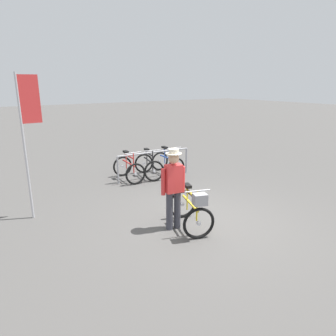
{
  "coord_description": "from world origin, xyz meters",
  "views": [
    {
      "loc": [
        -4.18,
        -4.7,
        2.99
      ],
      "look_at": [
        -0.25,
        1.17,
        1.0
      ],
      "focal_mm": 32.56,
      "sensor_mm": 36.0,
      "label": 1
    }
  ],
  "objects_px": {
    "racked_bike_blue": "(168,163)",
    "featured_bicycle": "(191,210)",
    "person_with_featured_bike": "(173,186)",
    "banner_flag": "(28,120)",
    "racked_bike_black": "(149,166)",
    "racked_bike_red": "(129,169)"
  },
  "relations": [
    {
      "from": "racked_bike_blue",
      "to": "featured_bicycle",
      "type": "distance_m",
      "value": 4.09
    },
    {
      "from": "person_with_featured_bike",
      "to": "racked_bike_blue",
      "type": "bearing_deg",
      "value": 57.98
    },
    {
      "from": "person_with_featured_bike",
      "to": "banner_flag",
      "type": "distance_m",
      "value": 3.4
    },
    {
      "from": "racked_bike_black",
      "to": "person_with_featured_bike",
      "type": "xyz_separation_m",
      "value": [
        -1.43,
        -3.47,
        0.58
      ]
    },
    {
      "from": "racked_bike_red",
      "to": "featured_bicycle",
      "type": "height_order",
      "value": "same"
    },
    {
      "from": "racked_bike_blue",
      "to": "person_with_featured_bike",
      "type": "xyz_separation_m",
      "value": [
        -2.13,
        -3.41,
        0.58
      ]
    },
    {
      "from": "racked_bike_blue",
      "to": "racked_bike_red",
      "type": "bearing_deg",
      "value": 175.17
    },
    {
      "from": "banner_flag",
      "to": "racked_bike_blue",
      "type": "bearing_deg",
      "value": 15.25
    },
    {
      "from": "featured_bicycle",
      "to": "banner_flag",
      "type": "bearing_deg",
      "value": 135.71
    },
    {
      "from": "racked_bike_red",
      "to": "featured_bicycle",
      "type": "bearing_deg",
      "value": -96.74
    },
    {
      "from": "racked_bike_red",
      "to": "racked_bike_blue",
      "type": "height_order",
      "value": "same"
    },
    {
      "from": "racked_bike_black",
      "to": "featured_bicycle",
      "type": "height_order",
      "value": "same"
    },
    {
      "from": "racked_bike_red",
      "to": "featured_bicycle",
      "type": "xyz_separation_m",
      "value": [
        -0.45,
        -3.77,
        0.08
      ]
    },
    {
      "from": "featured_bicycle",
      "to": "banner_flag",
      "type": "distance_m",
      "value": 3.95
    },
    {
      "from": "racked_bike_blue",
      "to": "banner_flag",
      "type": "bearing_deg",
      "value": -164.75
    },
    {
      "from": "racked_bike_blue",
      "to": "person_with_featured_bike",
      "type": "bearing_deg",
      "value": -122.02
    },
    {
      "from": "racked_bike_red",
      "to": "racked_bike_blue",
      "type": "xyz_separation_m",
      "value": [
        1.4,
        -0.12,
        0.0
      ]
    },
    {
      "from": "racked_bike_black",
      "to": "person_with_featured_bike",
      "type": "relative_size",
      "value": 0.71
    },
    {
      "from": "person_with_featured_bike",
      "to": "racked_bike_red",
      "type": "bearing_deg",
      "value": 78.21
    },
    {
      "from": "racked_bike_black",
      "to": "person_with_featured_bike",
      "type": "height_order",
      "value": "person_with_featured_bike"
    },
    {
      "from": "racked_bike_red",
      "to": "racked_bike_black",
      "type": "relative_size",
      "value": 0.92
    },
    {
      "from": "racked_bike_black",
      "to": "banner_flag",
      "type": "bearing_deg",
      "value": -161.2
    }
  ]
}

